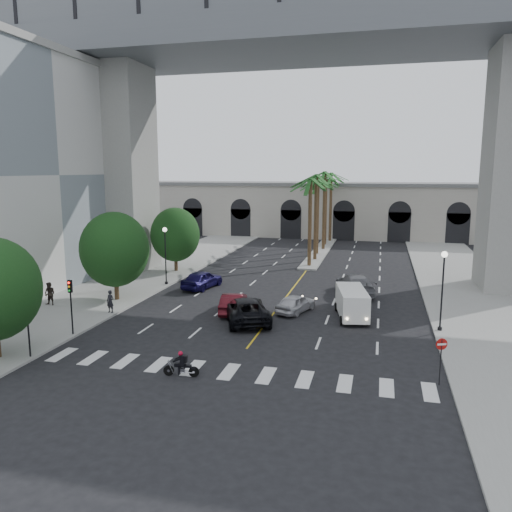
{
  "coord_description": "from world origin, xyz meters",
  "views": [
    {
      "loc": [
        7.4,
        -25.11,
        10.41
      ],
      "look_at": [
        -0.43,
        6.0,
        4.88
      ],
      "focal_mm": 35.0,
      "sensor_mm": 36.0,
      "label": 1
    }
  ],
  "objects_px": {
    "cargo_van": "(352,302)",
    "car_d": "(355,284)",
    "traffic_signal_near": "(27,316)",
    "car_a": "(295,303)",
    "pedestrian_b": "(50,294)",
    "pedestrian_a": "(110,302)",
    "car_e": "(202,279)",
    "car_b": "(233,303)",
    "car_c": "(246,309)",
    "traffic_signal_far": "(71,298)",
    "motorcycle_rider": "(182,365)",
    "lamp_post_right": "(443,284)",
    "lamp_post_left_far": "(165,251)",
    "do_not_enter_sign": "(441,351)"
  },
  "relations": [
    {
      "from": "lamp_post_left_far",
      "to": "do_not_enter_sign",
      "type": "xyz_separation_m",
      "value": [
        21.9,
        -16.55,
        -1.48
      ]
    },
    {
      "from": "traffic_signal_far",
      "to": "motorcycle_rider",
      "type": "xyz_separation_m",
      "value": [
        9.16,
        -4.15,
        -1.9
      ]
    },
    {
      "from": "traffic_signal_near",
      "to": "traffic_signal_far",
      "type": "relative_size",
      "value": 1.0
    },
    {
      "from": "traffic_signal_near",
      "to": "lamp_post_right",
      "type": "bearing_deg",
      "value": 24.82
    },
    {
      "from": "car_a",
      "to": "car_e",
      "type": "xyz_separation_m",
      "value": [
        -9.37,
        5.49,
        0.13
      ]
    },
    {
      "from": "motorcycle_rider",
      "to": "pedestrian_b",
      "type": "height_order",
      "value": "pedestrian_b"
    },
    {
      "from": "cargo_van",
      "to": "pedestrian_b",
      "type": "distance_m",
      "value": 22.88
    },
    {
      "from": "car_c",
      "to": "car_b",
      "type": "bearing_deg",
      "value": -75.15
    },
    {
      "from": "lamp_post_left_far",
      "to": "car_b",
      "type": "distance_m",
      "value": 11.2
    },
    {
      "from": "car_d",
      "to": "pedestrian_b",
      "type": "xyz_separation_m",
      "value": [
        -22.58,
        -9.91,
        0.19
      ]
    },
    {
      "from": "cargo_van",
      "to": "lamp_post_right",
      "type": "bearing_deg",
      "value": -28.59
    },
    {
      "from": "car_c",
      "to": "pedestrian_b",
      "type": "distance_m",
      "value": 15.58
    },
    {
      "from": "car_c",
      "to": "car_d",
      "type": "bearing_deg",
      "value": -149.45
    },
    {
      "from": "pedestrian_a",
      "to": "pedestrian_b",
      "type": "xyz_separation_m",
      "value": [
        -5.58,
        0.7,
        0.07
      ]
    },
    {
      "from": "lamp_post_right",
      "to": "car_c",
      "type": "relative_size",
      "value": 0.88
    },
    {
      "from": "car_e",
      "to": "cargo_van",
      "type": "distance_m",
      "value": 14.79
    },
    {
      "from": "car_e",
      "to": "pedestrian_b",
      "type": "relative_size",
      "value": 2.66
    },
    {
      "from": "motorcycle_rider",
      "to": "do_not_enter_sign",
      "type": "bearing_deg",
      "value": 2.62
    },
    {
      "from": "lamp_post_left_far",
      "to": "pedestrian_b",
      "type": "xyz_separation_m",
      "value": [
        -5.68,
        -8.86,
        -2.18
      ]
    },
    {
      "from": "lamp_post_right",
      "to": "traffic_signal_near",
      "type": "xyz_separation_m",
      "value": [
        -22.7,
        -10.5,
        -0.71
      ]
    },
    {
      "from": "traffic_signal_far",
      "to": "pedestrian_a",
      "type": "xyz_separation_m",
      "value": [
        -0.2,
        4.94,
        -1.54
      ]
    },
    {
      "from": "traffic_signal_near",
      "to": "car_a",
      "type": "distance_m",
      "value": 18.22
    },
    {
      "from": "pedestrian_b",
      "to": "do_not_enter_sign",
      "type": "height_order",
      "value": "do_not_enter_sign"
    },
    {
      "from": "lamp_post_left_far",
      "to": "car_d",
      "type": "height_order",
      "value": "lamp_post_left_far"
    },
    {
      "from": "traffic_signal_far",
      "to": "car_c",
      "type": "xyz_separation_m",
      "value": [
        9.8,
        5.8,
        -1.67
      ]
    },
    {
      "from": "lamp_post_right",
      "to": "motorcycle_rider",
      "type": "height_order",
      "value": "lamp_post_right"
    },
    {
      "from": "car_e",
      "to": "do_not_enter_sign",
      "type": "relative_size",
      "value": 1.98
    },
    {
      "from": "car_a",
      "to": "pedestrian_b",
      "type": "xyz_separation_m",
      "value": [
        -18.58,
        -3.2,
        0.36
      ]
    },
    {
      "from": "traffic_signal_near",
      "to": "car_e",
      "type": "distance_m",
      "value": 18.73
    },
    {
      "from": "traffic_signal_far",
      "to": "do_not_enter_sign",
      "type": "xyz_separation_m",
      "value": [
        21.8,
        -2.05,
        -0.77
      ]
    },
    {
      "from": "motorcycle_rider",
      "to": "car_c",
      "type": "height_order",
      "value": "car_c"
    },
    {
      "from": "car_b",
      "to": "pedestrian_a",
      "type": "xyz_separation_m",
      "value": [
        -8.56,
        -2.66,
        0.24
      ]
    },
    {
      "from": "motorcycle_rider",
      "to": "pedestrian_a",
      "type": "height_order",
      "value": "pedestrian_a"
    },
    {
      "from": "cargo_van",
      "to": "car_d",
      "type": "bearing_deg",
      "value": 80.05
    },
    {
      "from": "car_b",
      "to": "cargo_van",
      "type": "height_order",
      "value": "cargo_van"
    },
    {
      "from": "lamp_post_left_far",
      "to": "car_e",
      "type": "height_order",
      "value": "lamp_post_left_far"
    },
    {
      "from": "car_a",
      "to": "car_b",
      "type": "distance_m",
      "value": 4.61
    },
    {
      "from": "car_e",
      "to": "pedestrian_b",
      "type": "bearing_deg",
      "value": 54.94
    },
    {
      "from": "motorcycle_rider",
      "to": "car_a",
      "type": "xyz_separation_m",
      "value": [
        3.64,
        12.99,
        0.07
      ]
    },
    {
      "from": "lamp_post_left_far",
      "to": "car_e",
      "type": "distance_m",
      "value": 4.28
    },
    {
      "from": "lamp_post_left_far",
      "to": "car_a",
      "type": "bearing_deg",
      "value": -23.7
    },
    {
      "from": "car_e",
      "to": "cargo_van",
      "type": "relative_size",
      "value": 0.92
    },
    {
      "from": "car_a",
      "to": "cargo_van",
      "type": "bearing_deg",
      "value": -167.76
    },
    {
      "from": "traffic_signal_far",
      "to": "motorcycle_rider",
      "type": "distance_m",
      "value": 10.24
    },
    {
      "from": "car_a",
      "to": "cargo_van",
      "type": "relative_size",
      "value": 0.77
    },
    {
      "from": "traffic_signal_near",
      "to": "cargo_van",
      "type": "relative_size",
      "value": 0.71
    },
    {
      "from": "lamp_post_right",
      "to": "car_e",
      "type": "distance_m",
      "value": 20.94
    },
    {
      "from": "pedestrian_a",
      "to": "car_b",
      "type": "bearing_deg",
      "value": 25.41
    },
    {
      "from": "motorcycle_rider",
      "to": "cargo_van",
      "type": "height_order",
      "value": "cargo_van"
    },
    {
      "from": "traffic_signal_near",
      "to": "motorcycle_rider",
      "type": "bearing_deg",
      "value": -0.96
    }
  ]
}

